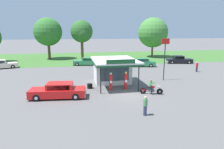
% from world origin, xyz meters
% --- Properties ---
extents(ground_plane, '(300.00, 300.00, 0.00)m').
position_xyz_m(ground_plane, '(0.00, 0.00, 0.00)').
color(ground_plane, '#5B5959').
extents(grass_verge_strip, '(120.00, 24.00, 0.01)m').
position_xyz_m(grass_verge_strip, '(0.00, 30.00, 0.00)').
color(grass_verge_strip, '#3D6B2D').
rests_on(grass_verge_strip, ground).
extents(service_station_kiosk, '(4.98, 6.78, 3.57)m').
position_xyz_m(service_station_kiosk, '(-0.62, 4.97, 1.79)').
color(service_station_kiosk, silver).
rests_on(service_station_kiosk, ground).
extents(gas_pump_nearside, '(0.44, 0.44, 2.04)m').
position_xyz_m(gas_pump_nearside, '(-1.46, 1.68, 0.94)').
color(gas_pump_nearside, slate).
rests_on(gas_pump_nearside, ground).
extents(gas_pump_offside, '(0.44, 0.44, 2.07)m').
position_xyz_m(gas_pump_offside, '(0.23, 1.68, 0.95)').
color(gas_pump_offside, slate).
rests_on(gas_pump_offside, ground).
extents(motorcycle_with_rider, '(2.24, 0.97, 1.58)m').
position_xyz_m(motorcycle_with_rider, '(2.39, -0.28, 0.65)').
color(motorcycle_with_rider, black).
rests_on(motorcycle_with_rider, ground).
extents(featured_classic_sedan, '(5.61, 2.40, 1.49)m').
position_xyz_m(featured_classic_sedan, '(-6.89, 0.35, 0.69)').
color(featured_classic_sedan, red).
rests_on(featured_classic_sedan, ground).
extents(parked_car_back_row_centre, '(5.15, 3.09, 1.51)m').
position_xyz_m(parked_car_back_row_centre, '(-17.63, 18.29, 0.68)').
color(parked_car_back_row_centre, beige).
rests_on(parked_car_back_row_centre, ground).
extents(parked_car_back_row_right, '(5.33, 2.69, 1.46)m').
position_xyz_m(parked_car_back_row_right, '(-2.89, 18.96, 0.66)').
color(parked_car_back_row_right, '#2D844C').
rests_on(parked_car_back_row_right, ground).
extents(parked_car_back_row_far_right, '(5.41, 2.94, 1.53)m').
position_xyz_m(parked_car_back_row_far_right, '(15.68, 17.74, 0.68)').
color(parked_car_back_row_far_right, black).
rests_on(parked_car_back_row_far_right, ground).
extents(parked_car_second_row_spare, '(5.81, 2.87, 1.51)m').
position_xyz_m(parked_car_second_row_spare, '(6.73, 15.57, 0.69)').
color(parked_car_second_row_spare, '#2D844C').
rests_on(parked_car_second_row_spare, ground).
extents(bystander_standing_back_lot, '(0.34, 0.34, 1.54)m').
position_xyz_m(bystander_standing_back_lot, '(-0.06, -5.15, 0.80)').
color(bystander_standing_back_lot, '#2D3351').
rests_on(bystander_standing_back_lot, ground).
extents(bystander_leaning_by_kiosk, '(0.34, 0.34, 1.61)m').
position_xyz_m(bystander_leaning_by_kiosk, '(13.91, 9.15, 0.85)').
color(bystander_leaning_by_kiosk, black).
rests_on(bystander_leaning_by_kiosk, ground).
extents(tree_oak_right, '(7.29, 7.29, 9.68)m').
position_xyz_m(tree_oak_right, '(14.24, 28.25, 5.90)').
color(tree_oak_right, brown).
rests_on(tree_oak_right, ground).
extents(tree_oak_left, '(5.07, 5.16, 8.87)m').
position_xyz_m(tree_oak_left, '(-3.24, 27.80, 6.15)').
color(tree_oak_left, brown).
rests_on(tree_oak_left, ground).
extents(tree_oak_distant_spare, '(6.38, 6.38, 9.42)m').
position_xyz_m(tree_oak_distant_spare, '(-10.89, 29.36, 6.21)').
color(tree_oak_distant_spare, brown).
rests_on(tree_oak_distant_spare, ground).
extents(roadside_pole_sign, '(1.10, 0.12, 5.45)m').
position_xyz_m(roadside_pole_sign, '(6.28, 5.04, 3.66)').
color(roadside_pole_sign, black).
rests_on(roadside_pole_sign, ground).
extents(spare_tire_stack, '(0.60, 0.60, 0.54)m').
position_xyz_m(spare_tire_stack, '(-3.62, 3.03, 0.27)').
color(spare_tire_stack, black).
rests_on(spare_tire_stack, ground).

